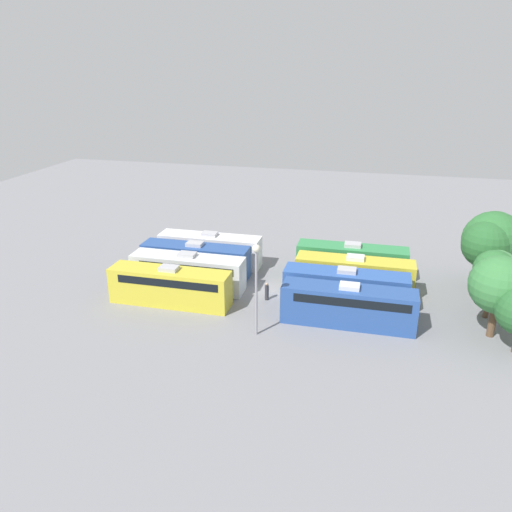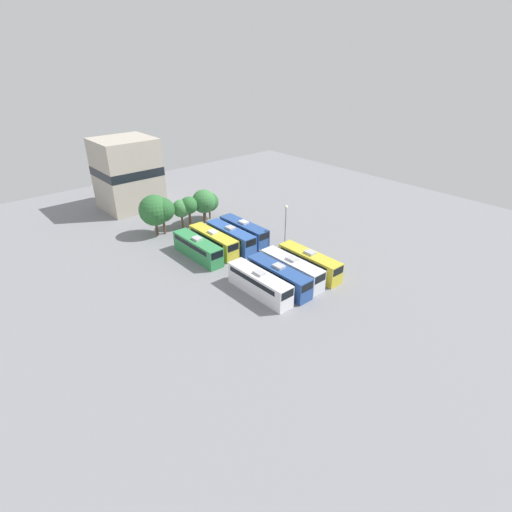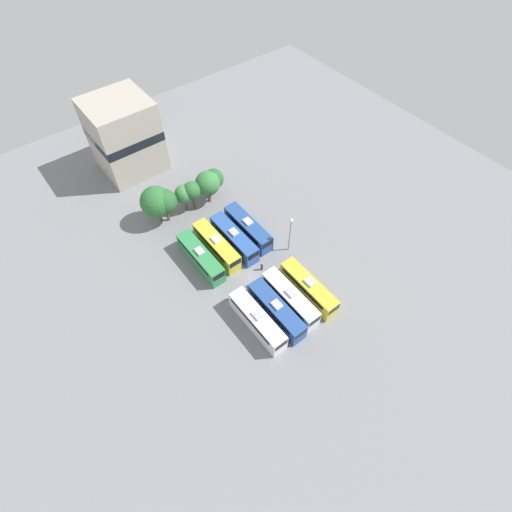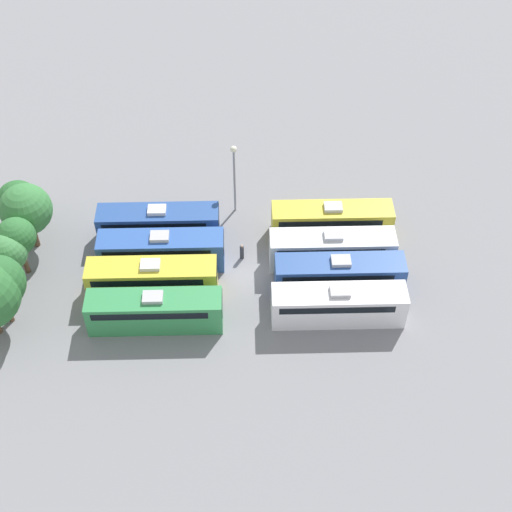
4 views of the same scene
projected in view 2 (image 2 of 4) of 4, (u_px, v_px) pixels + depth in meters
ground_plane at (251, 264)px, 63.20m from camera, size 114.44×114.44×0.00m
bus_0 at (259, 283)px, 54.66m from camera, size 2.53×10.85×3.57m
bus_1 at (278, 276)px, 56.28m from camera, size 2.53×10.85×3.57m
bus_2 at (291, 269)px, 58.23m from camera, size 2.53×10.85×3.57m
bus_3 at (309, 262)px, 60.05m from camera, size 2.53×10.85×3.57m
bus_4 at (198, 248)px, 64.42m from camera, size 2.53×10.85×3.57m
bus_5 at (213, 241)px, 66.74m from camera, size 2.53×10.85×3.57m
bus_6 at (231, 236)px, 68.27m from camera, size 2.53×10.85×3.57m
bus_7 at (244, 231)px, 70.49m from camera, size 2.53×10.85×3.57m
worker_person at (260, 255)px, 64.32m from camera, size 0.36×0.36×1.66m
light_pole at (286, 219)px, 66.33m from camera, size 0.60×0.60×7.58m
tree_0 at (155, 210)px, 71.27m from camera, size 5.58×5.58×7.48m
tree_1 at (162, 210)px, 71.44m from camera, size 4.43×4.43×6.93m
tree_2 at (181, 209)px, 74.37m from camera, size 3.36×3.36×5.56m
tree_3 at (189, 206)px, 74.57m from camera, size 3.31×3.31×6.00m
tree_4 at (204, 201)px, 76.27m from camera, size 4.52×4.52×6.68m
tree_5 at (209, 202)px, 78.77m from camera, size 3.77×3.77×5.36m
depot_building at (127, 173)px, 83.01m from camera, size 11.41×11.01×14.46m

